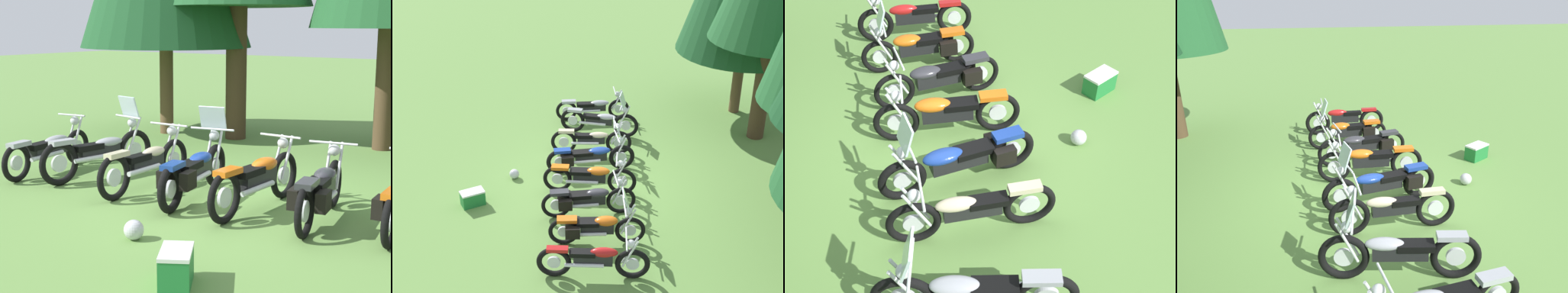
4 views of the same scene
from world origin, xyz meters
The scene contains 10 objects.
ground_plane centered at (0.00, 0.00, 0.00)m, with size 80.00×80.00×0.00m, color #608C42.
motorcycle_1 centered at (-2.69, 0.04, 0.47)m, with size 0.72×2.38×1.39m.
motorcycle_2 centered at (-1.47, -0.16, 0.44)m, with size 0.76×2.29×1.02m.
motorcycle_3 centered at (-0.51, -0.18, 0.46)m, with size 0.92×2.38×1.36m.
motorcycle_4 centered at (0.57, -0.12, 0.47)m, with size 0.69×2.37×1.02m.
motorcycle_5 centered at (1.57, -0.15, 0.46)m, with size 0.83×2.24×1.01m.
motorcycle_6 centered at (2.65, 0.09, 0.47)m, with size 0.78×2.15×1.35m.
motorcycle_7 centered at (3.76, 0.09, 0.45)m, with size 0.76×2.33×1.01m.
picnic_cooler centered at (1.24, -2.98, 0.19)m, with size 0.57×0.66×0.38m.
dropped_helmet centered at (-0.04, -2.16, 0.13)m, with size 0.26×0.26×0.26m, color silver.
Camera 4 is at (-7.18, 1.23, 3.98)m, focal length 35.58 mm.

